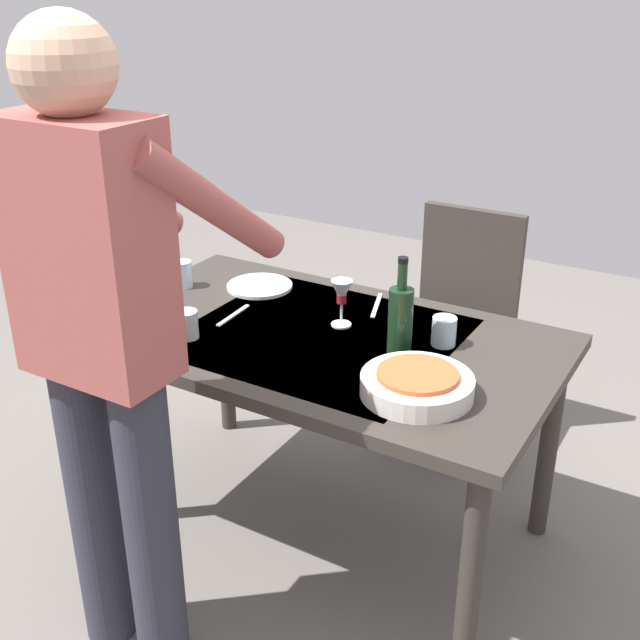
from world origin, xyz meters
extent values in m
plane|color=#66605B|center=(0.00, 0.00, 0.00)|extent=(6.00, 6.00, 0.00)
cube|color=#332D28|center=(0.00, 0.00, 0.71)|extent=(1.44, 0.85, 0.04)
cube|color=beige|center=(0.00, 0.00, 0.73)|extent=(0.79, 0.72, 0.00)
cylinder|color=#332D28|center=(-0.65, -0.36, 0.34)|extent=(0.06, 0.06, 0.69)
cylinder|color=#332D28|center=(0.65, -0.36, 0.34)|extent=(0.06, 0.06, 0.69)
cylinder|color=#332D28|center=(-0.65, 0.36, 0.34)|extent=(0.06, 0.06, 0.69)
cylinder|color=#332D28|center=(0.65, 0.36, 0.34)|extent=(0.06, 0.06, 0.69)
cube|color=black|center=(-0.15, -0.73, 0.45)|extent=(0.40, 0.40, 0.04)
cube|color=#332D28|center=(-0.15, -0.91, 0.70)|extent=(0.40, 0.04, 0.45)
cylinder|color=#332D28|center=(-0.32, -0.90, 0.23)|extent=(0.04, 0.04, 0.43)
cylinder|color=#332D28|center=(0.02, -0.90, 0.23)|extent=(0.04, 0.04, 0.43)
cylinder|color=#332D28|center=(-0.32, -0.56, 0.23)|extent=(0.04, 0.04, 0.43)
cylinder|color=#332D28|center=(0.02, -0.56, 0.23)|extent=(0.04, 0.04, 0.43)
cylinder|color=#2D2D38|center=(0.29, 0.71, 0.44)|extent=(0.14, 0.14, 0.88)
cylinder|color=#2D2D38|center=(0.09, 0.71, 0.44)|extent=(0.14, 0.14, 0.88)
cube|color=#9E4C47|center=(0.19, 0.71, 1.18)|extent=(0.36, 0.20, 0.60)
sphere|color=tan|center=(0.19, 0.71, 1.58)|extent=(0.22, 0.22, 0.22)
cylinder|color=#9E4C47|center=(0.36, 0.47, 1.25)|extent=(0.08, 0.52, 0.40)
cylinder|color=#9E4C47|center=(0.01, 0.47, 1.25)|extent=(0.08, 0.52, 0.40)
cylinder|color=black|center=(-0.26, -0.01, 0.83)|extent=(0.07, 0.07, 0.20)
cylinder|color=black|center=(-0.26, -0.01, 0.97)|extent=(0.03, 0.03, 0.08)
cylinder|color=black|center=(-0.26, -0.01, 1.02)|extent=(0.03, 0.03, 0.02)
cylinder|color=white|center=(-0.02, -0.09, 0.73)|extent=(0.06, 0.06, 0.01)
cylinder|color=white|center=(-0.02, -0.09, 0.77)|extent=(0.01, 0.01, 0.07)
cone|color=white|center=(-0.02, -0.09, 0.84)|extent=(0.07, 0.07, 0.07)
cylinder|color=maroon|center=(-0.02, -0.09, 0.82)|extent=(0.03, 0.03, 0.03)
cylinder|color=silver|center=(0.62, -0.10, 0.77)|extent=(0.06, 0.06, 0.09)
cylinder|color=silver|center=(-0.35, -0.13, 0.77)|extent=(0.07, 0.07, 0.09)
cylinder|color=silver|center=(0.34, 0.22, 0.77)|extent=(0.07, 0.07, 0.09)
cylinder|color=silver|center=(-0.41, 0.19, 0.76)|extent=(0.30, 0.30, 0.05)
cylinder|color=#C6562D|center=(-0.41, 0.19, 0.78)|extent=(0.22, 0.22, 0.03)
cylinder|color=silver|center=(0.58, 0.14, 0.76)|extent=(0.18, 0.18, 0.05)
cylinder|color=#4C843D|center=(0.58, 0.14, 0.78)|extent=(0.13, 0.13, 0.03)
cylinder|color=silver|center=(0.38, -0.22, 0.73)|extent=(0.23, 0.23, 0.01)
cube|color=silver|center=(-0.05, -0.29, 0.73)|extent=(0.08, 0.19, 0.00)
cube|color=silver|center=(0.31, 0.02, 0.73)|extent=(0.03, 0.18, 0.00)
camera|label=1|loc=(-1.10, 1.87, 1.76)|focal=43.96mm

